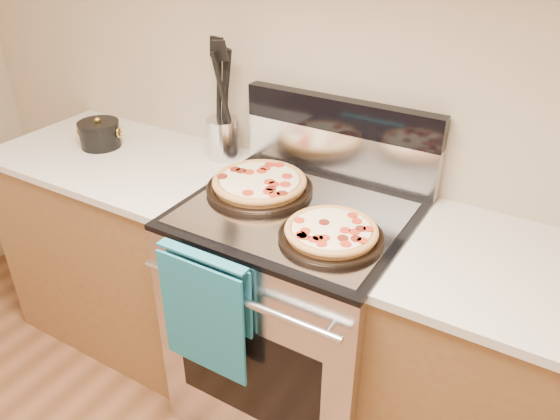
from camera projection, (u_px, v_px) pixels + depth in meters
The scene contains 16 objects.
wall_back at pixel (349, 59), 1.89m from camera, with size 4.00×4.00×0.00m, color tan.
range_body at pixel (296, 316), 2.08m from camera, with size 0.76×0.68×0.90m, color #B7B7BC.
oven_window at pixel (247, 373), 1.84m from camera, with size 0.56×0.01×0.40m, color black.
cooktop at pixel (298, 212), 1.85m from camera, with size 0.76×0.68×0.02m, color black.
backsplash_lower at pixel (339, 153), 2.03m from camera, with size 0.76×0.06×0.18m, color silver.
backsplash_upper at pixel (341, 115), 1.96m from camera, with size 0.76×0.06×0.12m, color black.
oven_handle at pixel (236, 298), 1.63m from camera, with size 0.03×0.03×0.70m, color silver.
dish_towel at pixel (206, 311), 1.73m from camera, with size 0.32×0.05×0.42m, color #1A5383, non-canonical shape.
foil_sheet at pixel (293, 213), 1.82m from camera, with size 0.70×0.55×0.01m, color gray.
cabinet_left at pixel (132, 248), 2.50m from camera, with size 1.00×0.62×0.88m, color brown.
countertop_left at pixel (117, 158), 2.27m from camera, with size 1.02×0.64×0.03m, color beige.
cabinet_right at pixel (543, 409), 1.72m from camera, with size 1.00×0.62×0.88m, color brown.
pepperoni_pizza_back at pixel (260, 184), 1.94m from camera, with size 0.38×0.38×0.05m, color #AB6A34, non-canonical shape.
pepperoni_pizza_front at pixel (331, 233), 1.67m from camera, with size 0.32×0.32×0.04m, color #AB6A34, non-canonical shape.
utensil_crock at pixel (223, 138), 2.20m from camera, with size 0.13×0.13×0.16m, color silver.
saucepan at pixel (100, 135), 2.31m from camera, with size 0.17×0.17×0.10m, color black.
Camera 1 is at (0.77, 0.25, 1.85)m, focal length 35.00 mm.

